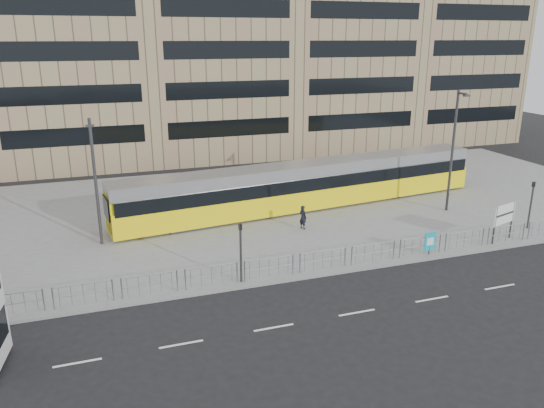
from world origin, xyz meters
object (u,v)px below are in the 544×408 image
object	(u,v)px
lamp_post_west	(95,177)
lamp_post_east	(453,147)
traffic_light_west	(241,245)
traffic_light_east	(532,199)
pedestrian	(303,217)
station_sign	(504,216)
ad_panel	(430,242)
tram	(307,185)

from	to	relation	value
lamp_post_west	lamp_post_east	xyz separation A→B (m)	(23.51, -1.20, 0.47)
traffic_light_west	traffic_light_east	size ratio (longest dim) A/B	1.00
pedestrian	lamp_post_west	xyz separation A→B (m)	(-12.35, 1.40, 3.34)
station_sign	ad_panel	xyz separation A→B (m)	(-5.40, -0.40, -0.82)
tram	ad_panel	xyz separation A→B (m)	(3.20, -10.38, -0.87)
traffic_light_west	lamp_post_east	xyz separation A→B (m)	(17.01, 6.37, 2.62)
traffic_light_west	lamp_post_east	world-z (taller)	lamp_post_east
lamp_post_west	traffic_light_east	bearing A→B (deg)	-12.94
station_sign	lamp_post_east	size ratio (longest dim) A/B	0.27
traffic_light_east	lamp_post_west	xyz separation A→B (m)	(-26.15, 6.01, 2.15)
ad_panel	traffic_light_east	distance (m)	8.85
ad_panel	traffic_light_west	xyz separation A→B (m)	(-11.04, 0.10, 1.20)
station_sign	traffic_light_west	bearing A→B (deg)	164.17
ad_panel	traffic_light_east	bearing A→B (deg)	8.33
tram	traffic_light_east	bearing A→B (deg)	-43.31
traffic_light_west	tram	bearing A→B (deg)	42.84
traffic_light_west	traffic_light_east	bearing A→B (deg)	-5.31
pedestrian	lamp_post_east	distance (m)	11.80
pedestrian	traffic_light_east	bearing A→B (deg)	-131.75
traffic_light_west	lamp_post_east	bearing A→B (deg)	10.67
ad_panel	traffic_light_west	distance (m)	11.10
tram	lamp_post_east	size ratio (longest dim) A/B	3.32
traffic_light_west	traffic_light_east	world-z (taller)	same
station_sign	ad_panel	size ratio (longest dim) A/B	1.73
ad_panel	tram	bearing A→B (deg)	104.56
tram	lamp_post_east	bearing A→B (deg)	-29.97
traffic_light_west	pedestrian	bearing A→B (deg)	36.67
pedestrian	traffic_light_east	xyz separation A→B (m)	(13.80, -4.61, 1.20)
traffic_light_east	lamp_post_west	distance (m)	26.92
ad_panel	lamp_post_west	world-z (taller)	lamp_post_west
ad_panel	pedestrian	xyz separation A→B (m)	(-5.19, 6.27, 0.00)
traffic_light_east	lamp_post_east	xyz separation A→B (m)	(-2.64, 4.81, 2.62)
station_sign	traffic_light_west	world-z (taller)	traffic_light_west
station_sign	lamp_post_west	size ratio (longest dim) A/B	0.31
lamp_post_west	lamp_post_east	bearing A→B (deg)	-2.92
ad_panel	traffic_light_west	world-z (taller)	traffic_light_west
pedestrian	traffic_light_west	world-z (taller)	traffic_light_west
traffic_light_west	station_sign	bearing A→B (deg)	-8.80
ad_panel	lamp_post_west	distance (m)	19.43
ad_panel	pedestrian	world-z (taller)	pedestrian
traffic_light_east	lamp_post_east	distance (m)	6.07
lamp_post_east	lamp_post_west	bearing A→B (deg)	177.08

